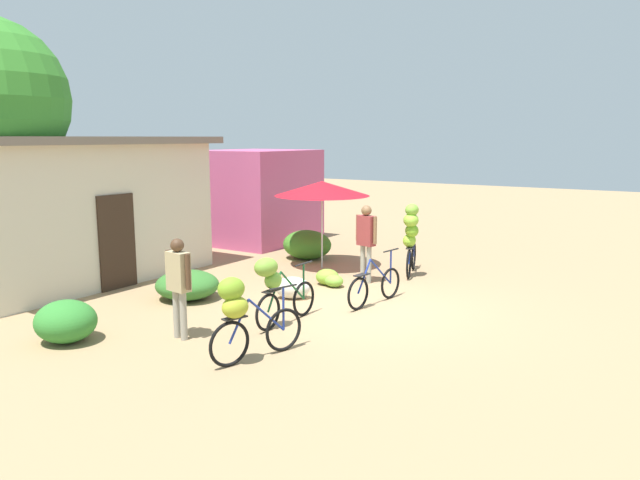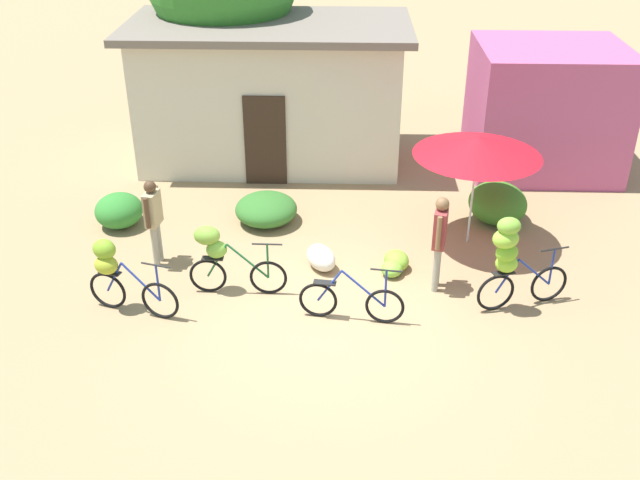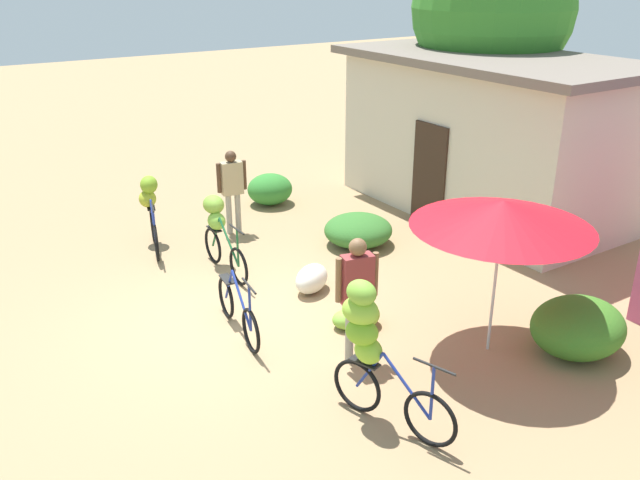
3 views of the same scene
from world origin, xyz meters
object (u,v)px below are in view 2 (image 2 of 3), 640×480
at_px(person_bystander, 440,234).
at_px(bicycle_by_shop, 511,256).
at_px(market_umbrella, 478,146).
at_px(banana_pile_on_ground, 395,263).
at_px(bicycle_center_loaded, 352,301).
at_px(shop_pink, 545,108).
at_px(bicycle_leftmost, 116,271).
at_px(produce_sack, 321,258).
at_px(building_low, 271,92).
at_px(bicycle_near_pile, 221,253).
at_px(person_vendor, 153,214).

bearing_deg(person_bystander, bicycle_by_shop, -28.96).
distance_m(market_umbrella, banana_pile_on_ground, 2.56).
bearing_deg(bicycle_center_loaded, shop_pink, 55.50).
xyz_separation_m(banana_pile_on_ground, person_bystander, (0.67, -0.52, 0.90)).
distance_m(bicycle_leftmost, person_bystander, 5.26).
relative_size(shop_pink, bicycle_center_loaded, 1.91).
distance_m(shop_pink, market_umbrella, 4.31).
bearing_deg(bicycle_by_shop, bicycle_center_loaded, -171.03).
bearing_deg(bicycle_center_loaded, bicycle_by_shop, 8.97).
xyz_separation_m(market_umbrella, produce_sack, (-2.76, -1.07, -1.73)).
bearing_deg(market_umbrella, banana_pile_on_ground, -142.22).
bearing_deg(building_low, bicycle_center_loaded, -74.33).
bearing_deg(banana_pile_on_ground, bicycle_near_pile, -165.54).
bearing_deg(bicycle_center_loaded, person_vendor, 154.51).
bearing_deg(person_bystander, banana_pile_on_ground, 141.84).
xyz_separation_m(building_low, market_umbrella, (4.08, -3.98, 0.34)).
distance_m(banana_pile_on_ground, produce_sack, 1.31).
bearing_deg(person_vendor, banana_pile_on_ground, -2.05).
relative_size(bicycle_near_pile, bicycle_by_shop, 0.97).
xyz_separation_m(bicycle_by_shop, produce_sack, (-3.04, 1.16, -0.78)).
bearing_deg(building_low, shop_pink, -2.48).
bearing_deg(person_vendor, produce_sack, -1.94).
xyz_separation_m(bicycle_leftmost, banana_pile_on_ground, (4.52, 1.37, -0.59)).
relative_size(bicycle_center_loaded, person_bystander, 0.98).
relative_size(building_low, person_vendor, 3.87).
bearing_deg(bicycle_by_shop, shop_pink, 72.68).
bearing_deg(bicycle_center_loaded, bicycle_near_pile, 160.94).
distance_m(bicycle_by_shop, produce_sack, 3.34).
relative_size(market_umbrella, bicycle_center_loaded, 1.38).
distance_m(bicycle_by_shop, banana_pile_on_ground, 2.22).
xyz_separation_m(bicycle_near_pile, bicycle_center_loaded, (2.16, -0.75, -0.40)).
bearing_deg(bicycle_near_pile, produce_sack, 26.43).
bearing_deg(person_vendor, person_bystander, -7.82).
xyz_separation_m(market_umbrella, bicycle_near_pile, (-4.39, -1.88, -1.20)).
distance_m(bicycle_center_loaded, person_bystander, 1.88).
relative_size(shop_pink, person_bystander, 1.86).
distance_m(bicycle_leftmost, person_vendor, 1.56).
bearing_deg(bicycle_by_shop, banana_pile_on_ground, 147.26).
relative_size(bicycle_leftmost, bicycle_near_pile, 0.94).
height_order(bicycle_leftmost, bicycle_near_pile, bicycle_leftmost).
bearing_deg(bicycle_center_loaded, bicycle_leftmost, 177.92).
xyz_separation_m(building_low, bicycle_by_shop, (4.36, -6.21, -0.62)).
distance_m(market_umbrella, person_vendor, 5.86).
relative_size(building_low, bicycle_center_loaded, 3.74).
xyz_separation_m(shop_pink, market_umbrella, (-2.13, -3.71, 0.56)).
relative_size(bicycle_leftmost, bicycle_by_shop, 0.92).
height_order(bicycle_near_pile, banana_pile_on_ground, bicycle_near_pile).
distance_m(bicycle_center_loaded, person_vendor, 3.91).
bearing_deg(bicycle_leftmost, bicycle_near_pile, 21.22).
relative_size(bicycle_near_pile, person_vendor, 1.02).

